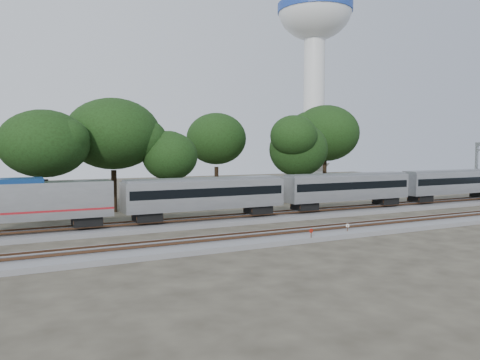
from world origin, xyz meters
The scene contains 14 objects.
ground centered at (0.00, 0.00, 0.00)m, with size 160.00×160.00×0.00m, color #383328.
track_far centered at (0.00, 6.00, 0.21)m, with size 160.00×5.00×0.73m.
track_near centered at (0.00, -4.00, 0.21)m, with size 160.00×5.00×0.73m.
train centered at (34.79, 6.00, 3.08)m, with size 121.87×2.96×4.37m.
switch_stand_red centered at (2.97, -6.33, 0.73)m, with size 0.36×0.10×1.14m.
switch_stand_white centered at (7.52, -5.34, 0.68)m, with size 0.33×0.11×1.06m.
switch_lever centered at (4.68, -5.59, 0.15)m, with size 0.50×0.30×0.30m, color #512D19.
water_tower centered at (39.79, 45.08, 32.02)m, with size 15.61×15.61×43.22m.
tree_2 centered at (-15.29, 15.52, 8.04)m, with size 8.19×8.19×11.55m.
tree_3 centered at (-7.51, 19.04, 9.24)m, with size 9.41×9.41×13.27m.
tree_4 centered at (-1.50, 16.05, 6.61)m, with size 6.74×6.74×9.51m.
tree_5 centered at (8.82, 25.97, 8.92)m, with size 9.08×9.08×12.81m.
tree_6 centered at (17.56, 17.45, 7.36)m, with size 7.50×7.50×10.58m.
tree_7 centered at (29.28, 27.06, 10.03)m, with size 10.21×10.21×14.39m.
Camera 1 is at (-18.85, -37.13, 7.68)m, focal length 35.00 mm.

